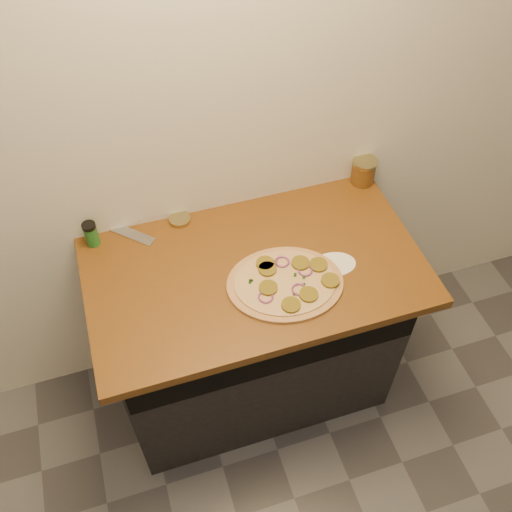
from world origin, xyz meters
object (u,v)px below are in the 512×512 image
object	(u,v)px
chefs_knife	(109,224)
spice_shaker	(91,234)
pizza	(286,283)
salsa_jar	(363,171)

from	to	relation	value
chefs_knife	spice_shaker	bearing A→B (deg)	-131.30
pizza	salsa_jar	size ratio (longest dim) A/B	4.27
spice_shaker	salsa_jar	bearing A→B (deg)	0.53
salsa_jar	pizza	bearing A→B (deg)	-139.34
salsa_jar	spice_shaker	distance (m)	1.08
spice_shaker	pizza	bearing A→B (deg)	-32.89
spice_shaker	chefs_knife	bearing A→B (deg)	48.70
chefs_knife	spice_shaker	size ratio (longest dim) A/B	2.63
pizza	chefs_knife	xyz separation A→B (m)	(-0.55, 0.47, -0.00)
chefs_knife	salsa_jar	size ratio (longest dim) A/B	2.44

